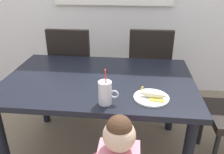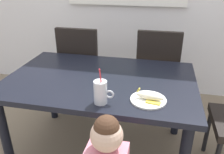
# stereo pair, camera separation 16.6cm
# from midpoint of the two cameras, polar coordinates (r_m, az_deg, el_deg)

# --- Properties ---
(ground_plane) EXTENTS (24.00, 24.00, 0.00)m
(ground_plane) POSITION_cam_midpoint_polar(r_m,az_deg,el_deg) (2.20, -5.06, -17.61)
(ground_plane) COLOR #7A6B56
(dining_table) EXTENTS (1.44, 0.94, 0.72)m
(dining_table) POSITION_cam_midpoint_polar(r_m,az_deg,el_deg) (1.83, -5.81, -2.96)
(dining_table) COLOR black
(dining_table) RESTS_ON ground
(dining_chair_left) EXTENTS (0.44, 0.45, 0.96)m
(dining_chair_left) POSITION_cam_midpoint_polar(r_m,az_deg,el_deg) (2.52, -11.41, 2.66)
(dining_chair_left) COLOR black
(dining_chair_left) RESTS_ON ground
(dining_chair_right) EXTENTS (0.44, 0.44, 0.96)m
(dining_chair_right) POSITION_cam_midpoint_polar(r_m,az_deg,el_deg) (2.48, 7.12, 2.54)
(dining_chair_right) COLOR black
(dining_chair_right) RESTS_ON ground
(milk_cup) EXTENTS (0.13, 0.08, 0.25)m
(milk_cup) POSITION_cam_midpoint_polar(r_m,az_deg,el_deg) (1.43, -5.00, -4.25)
(milk_cup) COLOR silver
(milk_cup) RESTS_ON dining_table
(snack_plate) EXTENTS (0.23, 0.23, 0.01)m
(snack_plate) POSITION_cam_midpoint_polar(r_m,az_deg,el_deg) (1.51, 6.55, -5.15)
(snack_plate) COLOR white
(snack_plate) RESTS_ON dining_table
(peeled_banana) EXTENTS (0.17, 0.12, 0.07)m
(peeled_banana) POSITION_cam_midpoint_polar(r_m,az_deg,el_deg) (1.50, 7.00, -4.44)
(peeled_banana) COLOR #F4EAC6
(peeled_banana) RESTS_ON snack_plate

